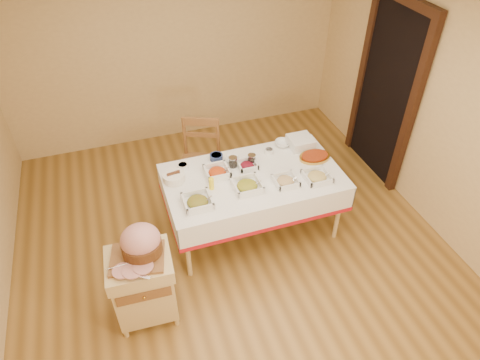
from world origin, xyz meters
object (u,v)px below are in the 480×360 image
at_px(mustard_bottle, 211,183).
at_px(bread_basket, 174,177).
at_px(dining_chair, 201,161).
at_px(brass_platter, 315,157).
at_px(plate_stack, 301,142).
at_px(preserve_jar_left, 233,162).
at_px(dining_table, 253,188).
at_px(preserve_jar_right, 252,160).
at_px(ham_on_board, 140,244).
at_px(butcher_cart, 143,284).

height_order(mustard_bottle, bread_basket, mustard_bottle).
distance_m(mustard_bottle, bread_basket, 0.41).
distance_m(dining_chair, brass_platter, 1.32).
bearing_deg(plate_stack, preserve_jar_left, -172.34).
bearing_deg(dining_chair, dining_table, -62.17).
height_order(bread_basket, plate_stack, plate_stack).
distance_m(preserve_jar_left, preserve_jar_right, 0.20).
xyz_separation_m(ham_on_board, preserve_jar_right, (1.29, 0.90, -0.09)).
bearing_deg(dining_chair, butcher_cart, -121.66).
distance_m(preserve_jar_right, mustard_bottle, 0.58).
bearing_deg(brass_platter, preserve_jar_left, 170.69).
xyz_separation_m(dining_table, plate_stack, (0.68, 0.33, 0.22)).
xyz_separation_m(dining_table, preserve_jar_right, (0.06, 0.20, 0.21)).
distance_m(dining_chair, preserve_jar_right, 0.74).
height_order(preserve_jar_left, plate_stack, preserve_jar_left).
relative_size(butcher_cart, mustard_bottle, 4.87).
distance_m(butcher_cart, bread_basket, 1.11).
relative_size(dining_table, mustard_bottle, 11.53).
bearing_deg(plate_stack, brass_platter, -78.90).
height_order(dining_table, preserve_jar_right, preserve_jar_right).
height_order(dining_chair, preserve_jar_left, dining_chair).
distance_m(butcher_cart, brass_platter, 2.20).
bearing_deg(brass_platter, butcher_cart, -158.14).
relative_size(mustard_bottle, bread_basket, 0.70).
distance_m(dining_table, brass_platter, 0.76).
height_order(butcher_cart, ham_on_board, ham_on_board).
relative_size(plate_stack, brass_platter, 0.75).
bearing_deg(butcher_cart, ham_on_board, 38.03).
xyz_separation_m(dining_chair, brass_platter, (1.11, -0.65, 0.26)).
bearing_deg(butcher_cart, preserve_jar_left, 39.96).
xyz_separation_m(butcher_cart, plate_stack, (1.97, 1.06, 0.38)).
height_order(preserve_jar_left, bread_basket, preserve_jar_left).
bearing_deg(brass_platter, ham_on_board, -158.59).
bearing_deg(dining_chair, preserve_jar_left, -65.24).
distance_m(dining_chair, bread_basket, 0.73).
bearing_deg(preserve_jar_left, plate_stack, 7.66).
xyz_separation_m(mustard_bottle, bread_basket, (-0.32, 0.24, -0.03)).
height_order(dining_table, brass_platter, brass_platter).
distance_m(dining_chair, preserve_jar_left, 0.63).
distance_m(bread_basket, brass_platter, 1.52).
bearing_deg(bread_basket, dining_chair, 53.48).
xyz_separation_m(dining_table, mustard_bottle, (-0.46, -0.06, 0.23)).
bearing_deg(plate_stack, ham_on_board, -151.83).
xyz_separation_m(preserve_jar_left, preserve_jar_right, (0.20, -0.01, -0.00)).
bearing_deg(mustard_bottle, ham_on_board, -140.57).
distance_m(dining_table, bread_basket, 0.83).
xyz_separation_m(preserve_jar_right, mustard_bottle, (-0.52, -0.26, 0.02)).
distance_m(preserve_jar_right, plate_stack, 0.64).
distance_m(ham_on_board, bread_basket, 1.00).
xyz_separation_m(dining_chair, ham_on_board, (-0.86, -1.43, 0.38)).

